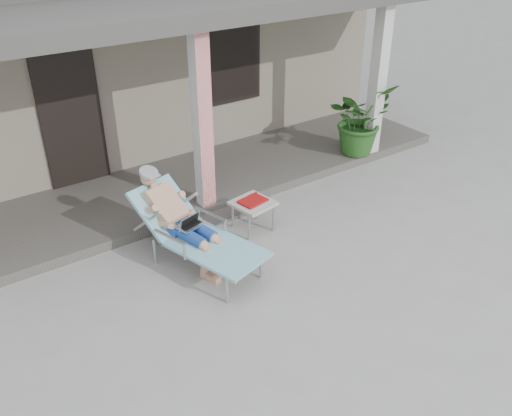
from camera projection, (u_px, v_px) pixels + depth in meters
ground at (293, 282)px, 6.84m from camera, size 60.00×60.00×0.00m
house at (91, 47)px, 10.63m from camera, size 10.40×5.40×3.30m
porch_deck at (181, 187)px, 8.93m from camera, size 10.00×2.00×0.15m
porch_overhang at (169, 16)px, 7.54m from camera, size 10.00×2.30×2.85m
porch_step at (217, 218)px, 8.13m from camera, size 2.00×0.30×0.07m
lounger at (187, 211)px, 6.84m from camera, size 1.21×2.01×1.26m
side_table at (253, 205)px, 7.74m from camera, size 0.62×0.62×0.48m
potted_palm at (360, 119)px, 9.67m from camera, size 1.25×1.12×1.26m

